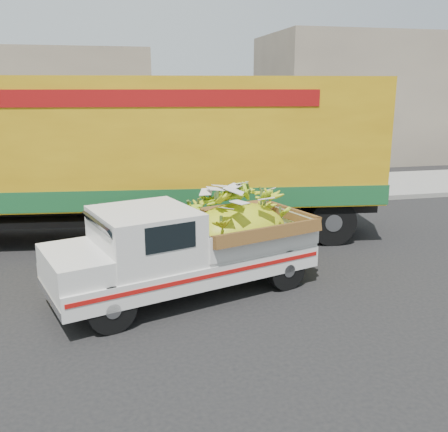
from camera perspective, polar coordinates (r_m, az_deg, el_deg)
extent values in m
plane|color=black|center=(9.56, -7.80, -7.57)|extent=(100.00, 100.00, 0.00)
cube|color=gray|center=(14.77, -9.88, 0.62)|extent=(60.00, 0.25, 0.15)
cube|color=gray|center=(16.82, -10.32, 2.28)|extent=(60.00, 4.00, 0.14)
cube|color=gray|center=(27.61, 19.64, 12.53)|extent=(14.00, 6.00, 6.00)
cylinder|color=black|center=(7.73, -12.77, -10.29)|extent=(0.78, 0.43, 0.75)
cylinder|color=black|center=(9.02, -15.66, -6.81)|extent=(0.78, 0.43, 0.75)
cylinder|color=black|center=(9.15, 7.09, -6.05)|extent=(0.78, 0.43, 0.75)
cylinder|color=black|center=(10.25, 2.18, -3.65)|extent=(0.78, 0.43, 0.75)
cube|color=silver|center=(8.82, -4.50, -5.57)|extent=(4.93, 3.00, 0.39)
cube|color=#A50F0C|center=(8.10, -1.84, -6.92)|extent=(4.34, 1.38, 0.07)
cube|color=silver|center=(8.20, -19.11, -8.76)|extent=(0.59, 1.60, 0.14)
cube|color=silver|center=(8.10, -16.75, -5.25)|extent=(1.28, 1.76, 0.36)
cube|color=silver|center=(8.35, -9.00, -2.27)|extent=(1.94, 2.00, 0.89)
cube|color=black|center=(7.62, -6.08, -2.49)|extent=(0.81, 0.26, 0.41)
cube|color=silver|center=(9.24, 2.05, -1.70)|extent=(2.67, 2.28, 0.50)
ellipsoid|color=#D5C712|center=(9.22, 1.53, -2.41)|extent=(2.36, 1.90, 1.26)
cylinder|color=black|center=(11.82, 12.21, -0.62)|extent=(1.13, 0.46, 1.10)
cylinder|color=black|center=(13.68, 9.67, 1.56)|extent=(1.13, 0.46, 1.10)
cylinder|color=black|center=(11.51, 6.51, -0.78)|extent=(1.13, 0.46, 1.10)
cylinder|color=black|center=(13.41, 4.72, 1.46)|extent=(1.13, 0.46, 1.10)
cube|color=black|center=(12.22, -10.74, 1.06)|extent=(12.03, 2.52, 0.36)
cube|color=gold|center=(11.95, -11.11, 8.54)|extent=(11.98, 3.98, 2.84)
cube|color=#175228|center=(12.13, -10.84, 3.04)|extent=(12.04, 4.01, 0.45)
cube|color=maroon|center=(10.64, -11.97, 13.03)|extent=(8.33, 1.09, 0.35)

